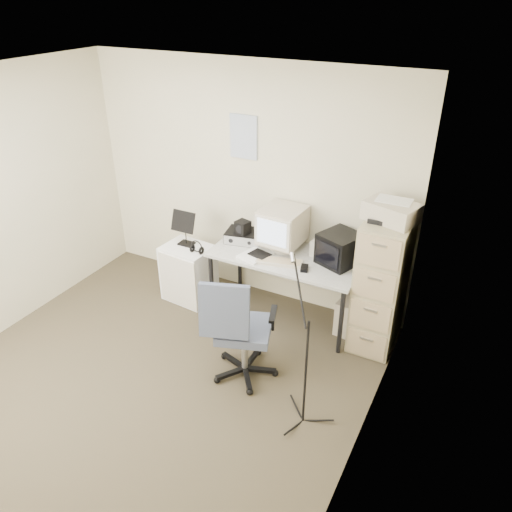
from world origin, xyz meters
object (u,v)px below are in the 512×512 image
at_px(side_cart, 189,273).
at_px(office_chair, 244,327).
at_px(filing_cabinet, 381,284).
at_px(desk, 285,287).

bearing_deg(side_cart, office_chair, -30.43).
distance_m(filing_cabinet, office_chair, 1.35).
xyz_separation_m(desk, office_chair, (0.05, -0.96, 0.14)).
bearing_deg(side_cart, filing_cabinet, 10.37).
xyz_separation_m(desk, side_cart, (-1.08, -0.15, -0.05)).
distance_m(office_chair, side_cart, 1.41).
bearing_deg(filing_cabinet, desk, -178.19).
xyz_separation_m(filing_cabinet, office_chair, (-0.90, -0.99, -0.14)).
bearing_deg(side_cart, desk, 13.27).
bearing_deg(filing_cabinet, office_chair, -132.26).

